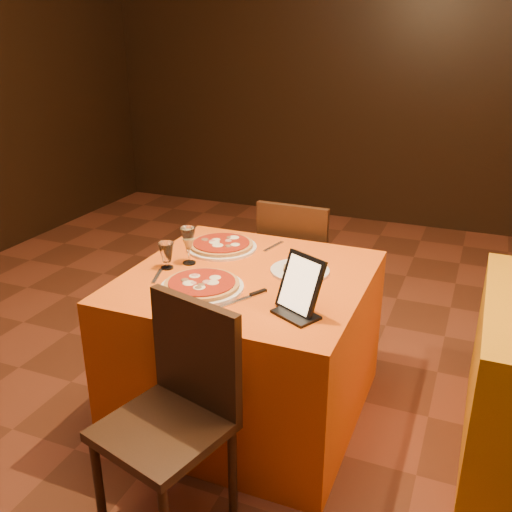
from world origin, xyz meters
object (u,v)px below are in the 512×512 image
at_px(chair_main_far, 301,268).
at_px(wine_glass, 189,245).
at_px(pizza_near, 202,286).
at_px(tablet, 300,284).
at_px(chair_main_near, 163,429).
at_px(water_glass, 167,256).
at_px(main_table, 248,344).
at_px(pizza_far, 221,246).

height_order(chair_main_far, wine_glass, wine_glass).
distance_m(chair_main_far, pizza_near, 1.11).
xyz_separation_m(wine_glass, tablet, (0.66, -0.27, 0.03)).
height_order(chair_main_near, water_glass, chair_main_near).
distance_m(chair_main_near, water_glass, 0.90).
bearing_deg(chair_main_far, wine_glass, 69.26).
bearing_deg(chair_main_near, water_glass, 133.60).
xyz_separation_m(main_table, water_glass, (-0.39, -0.08, 0.44)).
bearing_deg(tablet, chair_main_near, -94.50).
height_order(main_table, chair_main_near, chair_main_near).
relative_size(chair_main_near, chair_main_far, 1.00).
bearing_deg(tablet, pizza_near, -156.92).
relative_size(pizza_near, wine_glass, 1.96).
bearing_deg(water_glass, pizza_far, 69.05).
distance_m(main_table, tablet, 0.65).
bearing_deg(chair_main_near, pizza_far, 119.17).
bearing_deg(wine_glass, water_glass, -127.17).
bearing_deg(chair_main_far, pizza_far, 66.09).
bearing_deg(wine_glass, chair_main_near, -68.64).
relative_size(chair_main_far, pizza_far, 2.46).
relative_size(main_table, water_glass, 8.46).
bearing_deg(pizza_far, wine_glass, -103.50).
distance_m(chair_main_near, chair_main_far, 1.64).
distance_m(chair_main_far, tablet, 1.21).
bearing_deg(main_table, wine_glass, 176.80).
xyz_separation_m(main_table, chair_main_near, (-0.00, -0.80, 0.08)).
height_order(main_table, pizza_near, pizza_near).
xyz_separation_m(pizza_near, tablet, (0.47, -0.04, 0.10)).
relative_size(chair_main_far, water_glass, 7.00).
height_order(pizza_near, tablet, tablet).
relative_size(chair_main_far, wine_glass, 4.79).
xyz_separation_m(pizza_far, wine_glass, (-0.06, -0.24, 0.08)).
relative_size(chair_main_near, tablet, 3.73).
height_order(chair_main_near, wine_glass, wine_glass).
height_order(wine_glass, tablet, tablet).
height_order(main_table, tablet, tablet).
bearing_deg(pizza_near, water_glass, 151.21).
xyz_separation_m(pizza_far, water_glass, (-0.13, -0.34, 0.05)).
xyz_separation_m(chair_main_far, wine_glass, (-0.32, -0.82, 0.39)).
height_order(pizza_far, water_glass, water_glass).
distance_m(main_table, pizza_far, 0.54).
xyz_separation_m(chair_main_near, wine_glass, (-0.32, 0.82, 0.39)).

